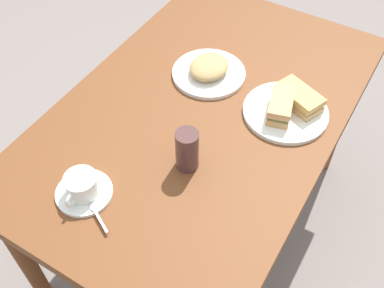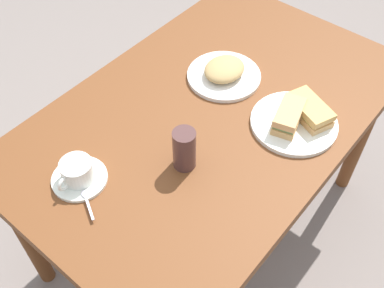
{
  "view_description": "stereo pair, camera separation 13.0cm",
  "coord_description": "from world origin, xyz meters",
  "px_view_note": "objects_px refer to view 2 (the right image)",
  "views": [
    {
      "loc": [
        0.88,
        0.49,
        1.72
      ],
      "look_at": [
        0.16,
        0.06,
        0.73
      ],
      "focal_mm": 43.37,
      "sensor_mm": 36.0,
      "label": 1
    },
    {
      "loc": [
        0.81,
        0.6,
        1.72
      ],
      "look_at": [
        0.16,
        0.06,
        0.73
      ],
      "focal_mm": 43.37,
      "sensor_mm": 36.0,
      "label": 2
    }
  ],
  "objects_px": {
    "sandwich_back": "(309,110)",
    "coffee_saucer": "(80,179)",
    "sandwich_plate": "(294,123)",
    "sandwich_front": "(289,116)",
    "spoon": "(87,200)",
    "drinking_glass": "(184,149)",
    "side_plate": "(224,76)",
    "coffee_cup": "(77,171)",
    "dining_table": "(210,126)"
  },
  "relations": [
    {
      "from": "side_plate",
      "to": "dining_table",
      "type": "bearing_deg",
      "value": 22.56
    },
    {
      "from": "sandwich_plate",
      "to": "spoon",
      "type": "distance_m",
      "value": 0.64
    },
    {
      "from": "sandwich_back",
      "to": "sandwich_plate",
      "type": "bearing_deg",
      "value": -22.79
    },
    {
      "from": "sandwich_front",
      "to": "drinking_glass",
      "type": "distance_m",
      "value": 0.34
    },
    {
      "from": "sandwich_plate",
      "to": "drinking_glass",
      "type": "xyz_separation_m",
      "value": [
        0.32,
        -0.15,
        0.06
      ]
    },
    {
      "from": "dining_table",
      "to": "spoon",
      "type": "relative_size",
      "value": 13.75
    },
    {
      "from": "coffee_cup",
      "to": "spoon",
      "type": "relative_size",
      "value": 1.23
    },
    {
      "from": "sandwich_plate",
      "to": "sandwich_back",
      "type": "relative_size",
      "value": 1.57
    },
    {
      "from": "coffee_saucer",
      "to": "sandwich_front",
      "type": "bearing_deg",
      "value": 148.39
    },
    {
      "from": "sandwich_front",
      "to": "sandwich_back",
      "type": "relative_size",
      "value": 0.88
    },
    {
      "from": "dining_table",
      "to": "sandwich_plate",
      "type": "xyz_separation_m",
      "value": [
        -0.11,
        0.23,
        0.08
      ]
    },
    {
      "from": "spoon",
      "to": "coffee_cup",
      "type": "bearing_deg",
      "value": -116.27
    },
    {
      "from": "spoon",
      "to": "side_plate",
      "type": "height_order",
      "value": "spoon"
    },
    {
      "from": "drinking_glass",
      "to": "sandwich_plate",
      "type": "bearing_deg",
      "value": 154.4
    },
    {
      "from": "sandwich_back",
      "to": "side_plate",
      "type": "xyz_separation_m",
      "value": [
        0.01,
        -0.31,
        -0.03
      ]
    },
    {
      "from": "side_plate",
      "to": "sandwich_plate",
      "type": "bearing_deg",
      "value": 83.29
    },
    {
      "from": "sandwich_plate",
      "to": "coffee_cup",
      "type": "relative_size",
      "value": 2.26
    },
    {
      "from": "coffee_saucer",
      "to": "drinking_glass",
      "type": "bearing_deg",
      "value": 140.65
    },
    {
      "from": "sandwich_plate",
      "to": "side_plate",
      "type": "relative_size",
      "value": 1.08
    },
    {
      "from": "sandwich_back",
      "to": "spoon",
      "type": "distance_m",
      "value": 0.69
    },
    {
      "from": "coffee_saucer",
      "to": "side_plate",
      "type": "relative_size",
      "value": 0.63
    },
    {
      "from": "sandwich_front",
      "to": "sandwich_back",
      "type": "bearing_deg",
      "value": 153.27
    },
    {
      "from": "sandwich_plate",
      "to": "dining_table",
      "type": "bearing_deg",
      "value": -64.6
    },
    {
      "from": "dining_table",
      "to": "side_plate",
      "type": "xyz_separation_m",
      "value": [
        -0.14,
        -0.06,
        0.08
      ]
    },
    {
      "from": "sandwich_plate",
      "to": "sandwich_front",
      "type": "relative_size",
      "value": 1.79
    },
    {
      "from": "sandwich_plate",
      "to": "coffee_cup",
      "type": "height_order",
      "value": "coffee_cup"
    },
    {
      "from": "spoon",
      "to": "drinking_glass",
      "type": "xyz_separation_m",
      "value": [
        -0.26,
        0.11,
        0.05
      ]
    },
    {
      "from": "coffee_cup",
      "to": "drinking_glass",
      "type": "relative_size",
      "value": 0.89
    },
    {
      "from": "dining_table",
      "to": "sandwich_back",
      "type": "height_order",
      "value": "sandwich_back"
    },
    {
      "from": "coffee_saucer",
      "to": "spoon",
      "type": "bearing_deg",
      "value": 62.74
    },
    {
      "from": "sandwich_plate",
      "to": "coffee_saucer",
      "type": "height_order",
      "value": "sandwich_plate"
    },
    {
      "from": "drinking_glass",
      "to": "sandwich_front",
      "type": "bearing_deg",
      "value": 155.06
    },
    {
      "from": "sandwich_front",
      "to": "sandwich_back",
      "type": "distance_m",
      "value": 0.07
    },
    {
      "from": "drinking_glass",
      "to": "spoon",
      "type": "bearing_deg",
      "value": -23.59
    },
    {
      "from": "sandwich_front",
      "to": "coffee_saucer",
      "type": "distance_m",
      "value": 0.62
    },
    {
      "from": "spoon",
      "to": "coffee_saucer",
      "type": "bearing_deg",
      "value": -117.26
    },
    {
      "from": "coffee_cup",
      "to": "drinking_glass",
      "type": "xyz_separation_m",
      "value": [
        -0.22,
        0.18,
        0.02
      ]
    },
    {
      "from": "sandwich_front",
      "to": "sandwich_plate",
      "type": "bearing_deg",
      "value": 144.64
    },
    {
      "from": "dining_table",
      "to": "coffee_saucer",
      "type": "xyz_separation_m",
      "value": [
        0.44,
        -0.11,
        0.08
      ]
    },
    {
      "from": "sandwich_back",
      "to": "coffee_saucer",
      "type": "relative_size",
      "value": 1.09
    },
    {
      "from": "coffee_saucer",
      "to": "sandwich_back",
      "type": "bearing_deg",
      "value": 148.9
    },
    {
      "from": "dining_table",
      "to": "drinking_glass",
      "type": "bearing_deg",
      "value": 19.2
    },
    {
      "from": "coffee_cup",
      "to": "sandwich_back",
      "type": "bearing_deg",
      "value": 148.98
    },
    {
      "from": "sandwich_back",
      "to": "drinking_glass",
      "type": "height_order",
      "value": "drinking_glass"
    },
    {
      "from": "sandwich_front",
      "to": "drinking_glass",
      "type": "bearing_deg",
      "value": -24.94
    },
    {
      "from": "coffee_cup",
      "to": "spoon",
      "type": "distance_m",
      "value": 0.08
    },
    {
      "from": "spoon",
      "to": "side_plate",
      "type": "xyz_separation_m",
      "value": [
        -0.62,
        -0.02,
        -0.01
      ]
    },
    {
      "from": "sandwich_front",
      "to": "spoon",
      "type": "xyz_separation_m",
      "value": [
        0.56,
        -0.25,
        -0.03
      ]
    },
    {
      "from": "coffee_cup",
      "to": "sandwich_plate",
      "type": "bearing_deg",
      "value": 148.35
    },
    {
      "from": "sandwich_front",
      "to": "coffee_saucer",
      "type": "xyz_separation_m",
      "value": [
        0.53,
        -0.32,
        -0.04
      ]
    }
  ]
}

